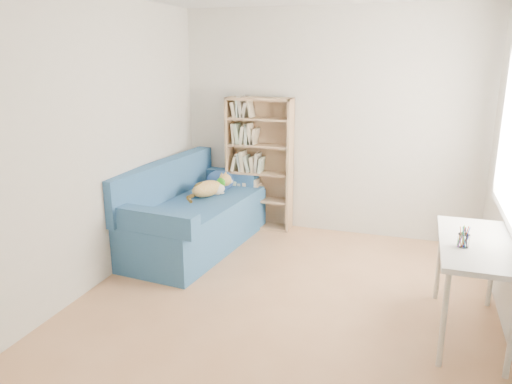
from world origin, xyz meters
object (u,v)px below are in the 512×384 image
Objects in this scene: desk at (476,252)px; pen_cup at (464,239)px; sofa at (192,215)px; bookshelf at (259,169)px.

desk is 0.22m from pen_cup.
pen_cup is at bearing -129.88° from desk.
sofa is 1.76× the size of desk.
sofa is 12.62× the size of pen_cup.
desk is at bearing -13.91° from sofa.
pen_cup reaches higher than desk.
bookshelf is at bearing 137.69° from pen_cup.
desk is at bearing -39.05° from bookshelf.
pen_cup is (2.16, -1.97, 0.07)m from bookshelf.
sofa is at bearing 157.17° from pen_cup.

